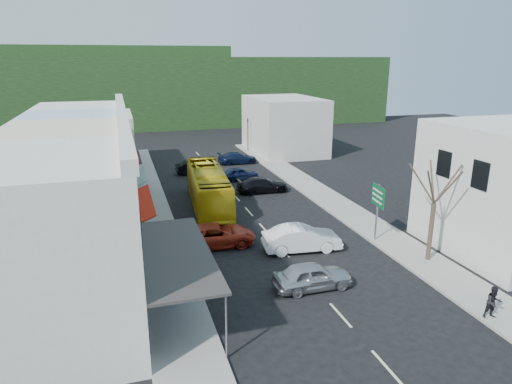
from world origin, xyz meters
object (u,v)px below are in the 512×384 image
object	(u,v)px
car_white	(302,240)
street_tree	(434,203)
traffic_signal	(248,135)
pedestrian_right	(494,301)
car_silver	(313,276)
bus	(208,188)
pedestrian_left	(173,234)
car_red	(215,236)
direction_sign	(377,213)

from	to	relation	value
car_white	street_tree	distance (m)	8.21
traffic_signal	pedestrian_right	bearing A→B (deg)	80.58
car_silver	car_white	size ratio (longest dim) A/B	1.00
car_silver	car_white	distance (m)	4.99
bus	pedestrian_left	distance (m)	9.09
car_red	direction_sign	size ratio (longest dim) A/B	1.16
pedestrian_left	traffic_signal	distance (m)	32.16
direction_sign	car_white	bearing A→B (deg)	-173.08
pedestrian_left	pedestrian_right	size ratio (longest dim) A/B	1.00
street_tree	traffic_signal	size ratio (longest dim) A/B	1.67
pedestrian_left	direction_sign	world-z (taller)	direction_sign
street_tree	traffic_signal	distance (m)	35.66
pedestrian_right	traffic_signal	world-z (taller)	traffic_signal
bus	pedestrian_right	size ratio (longest dim) A/B	6.82
street_tree	traffic_signal	world-z (taller)	street_tree
car_red	traffic_signal	distance (m)	31.43
car_red	pedestrian_right	xyz separation A→B (m)	(10.53, -12.42, 0.30)
pedestrian_right	car_silver	bearing A→B (deg)	152.25
bus	car_red	bearing A→B (deg)	-93.39
pedestrian_left	direction_sign	size ratio (longest dim) A/B	0.43
bus	pedestrian_right	bearing A→B (deg)	-61.21
car_white	car_silver	bearing A→B (deg)	170.04
car_white	pedestrian_right	world-z (taller)	pedestrian_right
street_tree	car_silver	bearing A→B (deg)	-172.28
pedestrian_left	traffic_signal	xyz separation A→B (m)	(13.30, 29.25, 1.20)
car_red	traffic_signal	world-z (taller)	traffic_signal
pedestrian_left	traffic_signal	world-z (taller)	traffic_signal
car_white	pedestrian_right	size ratio (longest dim) A/B	2.59
pedestrian_right	street_tree	bearing A→B (deg)	89.06
pedestrian_right	direction_sign	size ratio (longest dim) A/B	0.43
bus	car_red	world-z (taller)	bus
car_silver	traffic_signal	distance (m)	37.36
car_silver	pedestrian_right	distance (m)	8.60
traffic_signal	car_silver	bearing A→B (deg)	70.10
bus	pedestrian_left	bearing A→B (deg)	-110.90
car_white	pedestrian_left	distance (m)	8.25
car_red	street_tree	distance (m)	13.58
direction_sign	traffic_signal	distance (m)	31.92
traffic_signal	street_tree	bearing A→B (deg)	82.59
car_silver	car_white	xyz separation A→B (m)	(1.35, 4.80, 0.00)
car_white	traffic_signal	world-z (taller)	traffic_signal
car_white	traffic_signal	size ratio (longest dim) A/B	1.00
traffic_signal	pedestrian_left	bearing A→B (deg)	56.21
car_red	street_tree	bearing A→B (deg)	-115.86
direction_sign	street_tree	xyz separation A→B (m)	(1.40, -3.69, 1.69)
car_red	direction_sign	world-z (taller)	direction_sign
direction_sign	pedestrian_left	bearing A→B (deg)	175.70
bus	pedestrian_right	distance (m)	22.89
street_tree	traffic_signal	xyz separation A→B (m)	(-1.20, 35.60, -1.48)
direction_sign	traffic_signal	xyz separation A→B (m)	(0.20, 31.91, 0.21)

